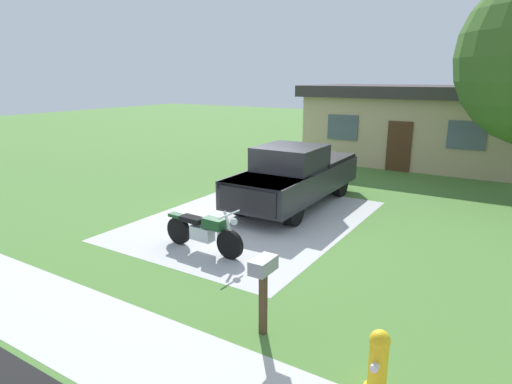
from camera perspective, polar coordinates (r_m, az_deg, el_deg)
The scene contains 8 objects.
ground_plane at distance 12.16m, azimuth -0.39°, elevation -3.64°, with size 80.00×80.00×0.00m, color #4E7C36.
driveway_pad at distance 12.16m, azimuth -0.39°, elevation -3.62°, with size 5.34×7.25×0.01m, color #BABABA.
sidewalk_strip at distance 8.20m, azimuth -24.32°, elevation -14.70°, with size 36.00×1.80×0.01m, color beige.
motorcycle at distance 9.94m, azimuth -6.93°, elevation -5.19°, with size 2.21×0.70×1.09m.
pickup_truck at distance 13.44m, azimuth 5.35°, elevation 2.31°, with size 2.08×5.66×1.90m.
fire_hydrant at distance 6.00m, azimuth 15.82°, elevation -20.78°, with size 0.32×0.40×0.87m.
mailbox at distance 6.63m, azimuth 0.96°, elevation -10.96°, with size 0.26×0.48×1.26m.
neighbor_house at distance 21.53m, azimuth 20.16°, elevation 8.48°, with size 9.60×5.60×3.50m.
Camera 1 is at (6.18, -9.73, 3.87)m, focal length 30.33 mm.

